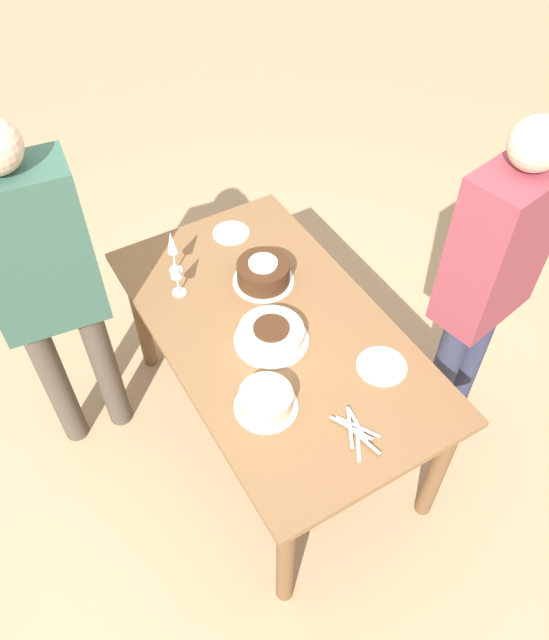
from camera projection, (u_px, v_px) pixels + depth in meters
ground_plane at (275, 428)px, 3.07m from camera, size 12.00×12.00×0.00m
dining_table at (275, 346)px, 2.60m from camera, size 1.54×0.87×0.75m
cake_center_white at (271, 334)px, 2.44m from camera, size 0.30×0.30×0.08m
cake_front_chocolate at (263, 273)px, 2.65m from camera, size 0.27×0.27×0.11m
cake_back_decorated at (266, 400)px, 2.23m from camera, size 0.23×0.23×0.09m
wine_glass_near at (176, 270)px, 2.55m from camera, size 0.06×0.06×0.19m
wine_glass_far at (172, 245)px, 2.62m from camera, size 0.06×0.06×0.22m
dessert_plate_left at (382, 366)px, 2.38m from camera, size 0.19×0.19×0.01m
dessert_plate_right at (231, 233)px, 2.90m from camera, size 0.17×0.17×0.01m
fork_pile at (356, 431)px, 2.18m from camera, size 0.22×0.13×0.02m
person_cutting at (491, 272)px, 2.38m from camera, size 0.29×0.43×1.65m
person_watching at (44, 278)px, 2.33m from camera, size 0.26×0.42×1.67m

